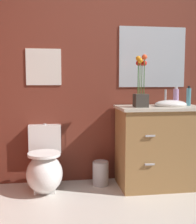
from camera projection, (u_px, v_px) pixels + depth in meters
wall_back at (136, 74)px, 3.42m from camera, size 4.69×0.05×2.50m
toilet at (45, 168)px, 3.08m from camera, size 0.38×0.59×0.69m
vanity_cabinet at (160, 145)px, 3.21m from camera, size 0.94×0.56×1.07m
flower_vase at (141, 89)px, 3.06m from camera, size 0.14×0.14×0.55m
soap_bottle at (189, 97)px, 3.25m from camera, size 0.05×0.05×0.22m
lotion_bottle at (176, 97)px, 3.20m from camera, size 0.06×0.06×0.21m
trash_bin at (101, 173)px, 3.26m from camera, size 0.18×0.18×0.27m
wall_poster at (44, 67)px, 3.23m from camera, size 0.39×0.01×0.40m
wall_mirror at (152, 57)px, 3.40m from camera, size 0.80×0.01×0.70m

